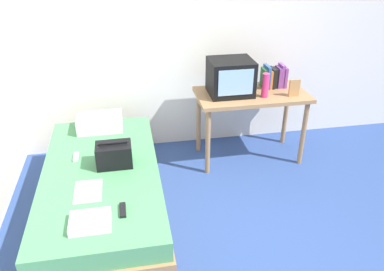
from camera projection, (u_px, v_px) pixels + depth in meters
ground_plane at (241, 258)px, 3.04m from camera, size 8.00×8.00×0.00m
wall_back at (194, 32)px, 4.16m from camera, size 5.20×0.10×2.60m
bed at (103, 193)px, 3.38m from camera, size 1.00×2.00×0.49m
desk at (251, 102)px, 4.08m from camera, size 1.16×0.60×0.77m
tv at (231, 77)px, 3.93m from camera, size 0.44×0.39×0.36m
water_bottle at (265, 85)px, 3.88m from camera, size 0.07×0.07×0.25m
book_row at (274, 77)px, 4.13m from camera, size 0.26×0.17×0.25m
picture_frame at (294, 88)px, 3.91m from camera, size 0.11×0.02×0.18m
pillow at (100, 123)px, 3.89m from camera, size 0.44×0.30×0.14m
handbag at (114, 155)px, 3.28m from camera, size 0.30×0.20×0.23m
magazine at (88, 191)px, 2.99m from camera, size 0.21×0.29×0.01m
remote_dark at (123, 210)px, 2.78m from camera, size 0.04×0.16×0.02m
remote_silver at (76, 157)px, 3.42m from camera, size 0.04×0.14×0.02m
folded_towel at (90, 222)px, 2.64m from camera, size 0.28×0.22×0.06m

